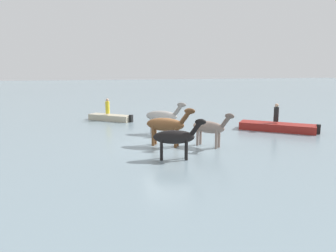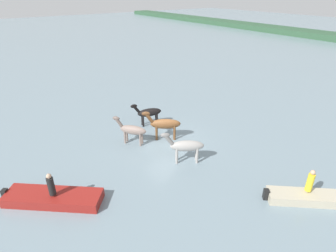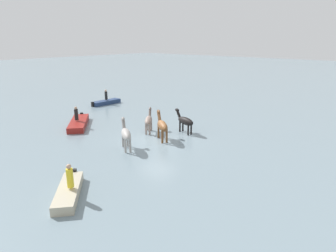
{
  "view_description": "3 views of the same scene",
  "coord_description": "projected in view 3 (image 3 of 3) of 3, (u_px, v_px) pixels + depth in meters",
  "views": [
    {
      "loc": [
        -15.98,
        4.51,
        4.04
      ],
      "look_at": [
        -0.73,
        0.2,
        1.14
      ],
      "focal_mm": 33.77,
      "sensor_mm": 36.0,
      "label": 1
    },
    {
      "loc": [
        13.41,
        -9.39,
        9.49
      ],
      "look_at": [
        -0.01,
        0.24,
        1.1
      ],
      "focal_mm": 29.22,
      "sensor_mm": 36.0,
      "label": 2
    },
    {
      "loc": [
        15.44,
        14.22,
        7.44
      ],
      "look_at": [
        -1.0,
        0.19,
        0.96
      ],
      "focal_mm": 31.31,
      "sensor_mm": 36.0,
      "label": 3
    }
  ],
  "objects": [
    {
      "name": "ground_plane",
      "position": [
        158.0,
        140.0,
        22.23
      ],
      "size": [
        200.8,
        200.8,
        0.0
      ],
      "primitive_type": "plane",
      "color": "gray"
    },
    {
      "name": "person_helmsman_aft",
      "position": [
        70.0,
        177.0,
        13.99
      ],
      "size": [
        0.32,
        0.32,
        1.19
      ],
      "color": "yellow",
      "rests_on": "boat_skiff_near"
    },
    {
      "name": "boat_motor_center",
      "position": [
        79.0,
        124.0,
        25.91
      ],
      "size": [
        4.07,
        4.47,
        0.74
      ],
      "rotation": [
        0.0,
        0.0,
        0.87
      ],
      "color": "maroon",
      "rests_on": "ground_plane"
    },
    {
      "name": "horse_dark_mare",
      "position": [
        162.0,
        125.0,
        22.06
      ],
      "size": [
        1.86,
        2.41,
        2.07
      ],
      "rotation": [
        0.0,
        0.0,
        4.1
      ],
      "color": "brown",
      "rests_on": "ground_plane"
    },
    {
      "name": "person_watcher_seated",
      "position": [
        76.0,
        114.0,
        25.49
      ],
      "size": [
        0.32,
        0.32,
        1.19
      ],
      "color": "black",
      "rests_on": "boat_motor_center"
    },
    {
      "name": "horse_lead",
      "position": [
        149.0,
        120.0,
        23.94
      ],
      "size": [
        2.12,
        1.73,
        1.85
      ],
      "rotation": [
        0.0,
        0.0,
        3.79
      ],
      "color": "gray",
      "rests_on": "ground_plane"
    },
    {
      "name": "horse_mid_herd",
      "position": [
        185.0,
        121.0,
        23.73
      ],
      "size": [
        1.02,
        2.38,
        1.85
      ],
      "rotation": [
        0.0,
        0.0,
        4.44
      ],
      "color": "black",
      "rests_on": "ground_plane"
    },
    {
      "name": "horse_gray_outer",
      "position": [
        126.0,
        134.0,
        20.2
      ],
      "size": [
        1.76,
        2.38,
        2.01
      ],
      "rotation": [
        0.0,
        0.0,
        4.13
      ],
      "color": "#9E9993",
      "rests_on": "ground_plane"
    },
    {
      "name": "boat_tender_starboard",
      "position": [
        106.0,
        103.0,
        34.42
      ],
      "size": [
        3.75,
        1.12,
        0.71
      ],
      "rotation": [
        0.0,
        0.0,
        3.1
      ],
      "color": "navy",
      "rests_on": "ground_plane"
    },
    {
      "name": "boat_skiff_near",
      "position": [
        69.0,
        193.0,
        14.4
      ],
      "size": [
        3.07,
        3.35,
        0.71
      ],
      "rotation": [
        0.0,
        0.0,
        0.86
      ],
      "color": "#B7AD93",
      "rests_on": "ground_plane"
    },
    {
      "name": "person_boatman_standing",
      "position": [
        106.0,
        95.0,
        34.13
      ],
      "size": [
        0.32,
        0.32,
        1.19
      ],
      "color": "black",
      "rests_on": "boat_tender_starboard"
    }
  ]
}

